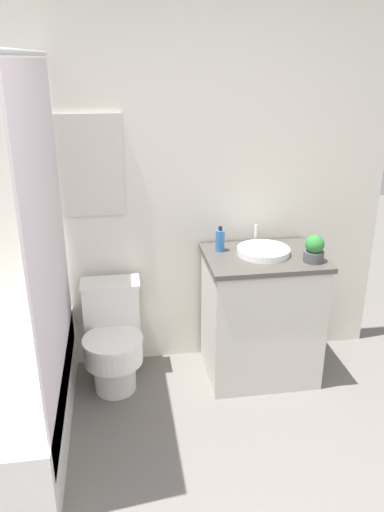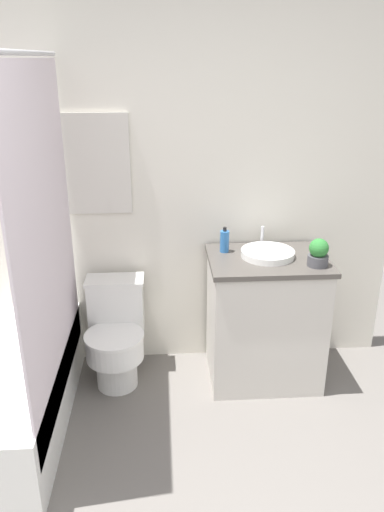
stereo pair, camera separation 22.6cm
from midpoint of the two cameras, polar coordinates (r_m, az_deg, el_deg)
The scene contains 7 objects.
wall_back at distance 3.11m, azimuth -8.09°, elevation 8.55°, with size 3.16×0.07×2.50m.
shower_area at distance 2.97m, azimuth -21.92°, elevation -14.42°, with size 0.61×1.34×1.98m.
toilet at distance 3.19m, azimuth -11.06°, elevation -9.28°, with size 0.37×0.51×0.66m.
vanity at distance 3.22m, azimuth 5.86°, elevation -6.85°, with size 0.71×0.54×0.83m.
sink at distance 3.05m, azimuth 6.06°, elevation 0.56°, with size 0.32×0.36×0.13m.
soap_bottle at distance 3.07m, azimuth 1.12°, elevation 1.79°, with size 0.06×0.06×0.16m.
potted_plant at distance 2.96m, azimuth 11.70°, elevation 0.75°, with size 0.12×0.12×0.16m.
Camera 1 is at (-0.14, -0.89, 1.95)m, focal length 35.00 mm.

